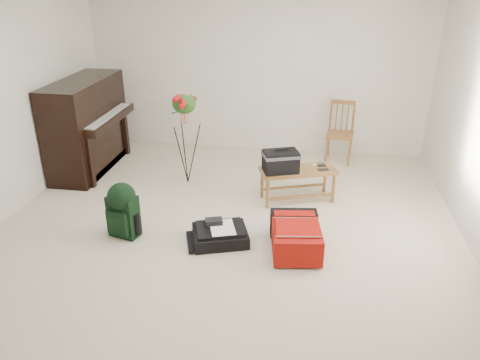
% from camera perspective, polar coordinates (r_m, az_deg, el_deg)
% --- Properties ---
extents(floor, '(5.00, 5.50, 0.01)m').
position_cam_1_polar(floor, '(4.95, -2.04, -7.21)').
color(floor, beige).
rests_on(floor, ground).
extents(wall_back, '(5.00, 0.04, 2.50)m').
position_cam_1_polar(wall_back, '(7.05, 2.11, 13.50)').
color(wall_back, white).
rests_on(wall_back, floor).
extents(piano, '(0.71, 1.50, 1.25)m').
position_cam_1_polar(piano, '(6.77, -18.05, 6.13)').
color(piano, black).
rests_on(piano, floor).
extents(bench, '(0.97, 0.64, 0.69)m').
position_cam_1_polar(bench, '(5.57, 5.56, 2.16)').
color(bench, '#92602F').
rests_on(bench, floor).
extents(dining_chair, '(0.42, 0.42, 0.87)m').
position_cam_1_polar(dining_chair, '(6.92, 12.07, 5.65)').
color(dining_chair, '#92602F').
rests_on(dining_chair, floor).
extents(red_suitcase, '(0.56, 0.75, 0.30)m').
position_cam_1_polar(red_suitcase, '(4.77, 6.83, -6.51)').
color(red_suitcase, red).
rests_on(red_suitcase, floor).
extents(black_duffel, '(0.66, 0.59, 0.23)m').
position_cam_1_polar(black_duffel, '(4.87, -2.45, -6.62)').
color(black_duffel, black).
rests_on(black_duffel, floor).
extents(green_backpack, '(0.34, 0.31, 0.60)m').
position_cam_1_polar(green_backpack, '(5.00, -14.13, -3.28)').
color(green_backpack, black).
rests_on(green_backpack, floor).
extents(flower_stand, '(0.39, 0.39, 1.24)m').
position_cam_1_polar(flower_stand, '(6.02, -6.63, 5.02)').
color(flower_stand, black).
rests_on(flower_stand, floor).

